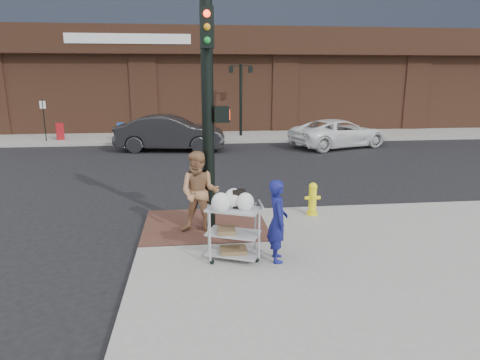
{
  "coord_description": "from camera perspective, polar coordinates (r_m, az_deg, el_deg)",
  "views": [
    {
      "loc": [
        -0.87,
        -8.51,
        3.51
      ],
      "look_at": [
        0.19,
        0.69,
        1.25
      ],
      "focal_mm": 32.0,
      "sensor_mm": 36.0,
      "label": 1
    }
  ],
  "objects": [
    {
      "name": "ground",
      "position": [
        9.25,
        -0.67,
        -8.59
      ],
      "size": [
        220.0,
        220.0,
        0.0
      ],
      "primitive_type": "plane",
      "color": "black",
      "rests_on": "ground"
    },
    {
      "name": "sidewalk_far",
      "position": [
        42.8,
        11.8,
        8.83
      ],
      "size": [
        65.0,
        36.0,
        0.15
      ],
      "primitive_type": "cube",
      "color": "gray",
      "rests_on": "ground"
    },
    {
      "name": "brick_curb_ramp",
      "position": [
        9.99,
        -4.65,
        -5.94
      ],
      "size": [
        2.8,
        2.4,
        0.01
      ],
      "primitive_type": "cube",
      "color": "#512E26",
      "rests_on": "sidewalk_near"
    },
    {
      "name": "lamp_post",
      "position": [
        24.69,
        0.11,
        11.65
      ],
      "size": [
        1.32,
        0.22,
        4.0
      ],
      "color": "black",
      "rests_on": "sidewalk_far"
    },
    {
      "name": "parking_sign",
      "position": [
        24.82,
        -24.65,
        7.26
      ],
      "size": [
        0.05,
        0.05,
        2.2
      ],
      "primitive_type": "cylinder",
      "color": "black",
      "rests_on": "sidewalk_far"
    },
    {
      "name": "traffic_signal_pole",
      "position": [
        9.32,
        -4.18,
        9.5
      ],
      "size": [
        0.61,
        0.51,
        5.0
      ],
      "color": "black",
      "rests_on": "sidewalk_near"
    },
    {
      "name": "woman_blue",
      "position": [
        7.91,
        5.03,
        -5.43
      ],
      "size": [
        0.4,
        0.58,
        1.55
      ],
      "primitive_type": "imported",
      "rotation": [
        0.0,
        0.0,
        1.52
      ],
      "color": "navy",
      "rests_on": "sidewalk_near"
    },
    {
      "name": "pedestrian_tan",
      "position": [
        9.28,
        -5.41,
        -1.7
      ],
      "size": [
        1.01,
        0.87,
        1.81
      ],
      "primitive_type": "imported",
      "rotation": [
        0.0,
        0.0,
        -0.23
      ],
      "color": "#A2724C",
      "rests_on": "sidewalk_near"
    },
    {
      "name": "sedan_dark",
      "position": [
        20.84,
        -9.27,
        6.19
      ],
      "size": [
        5.31,
        2.44,
        1.69
      ],
      "primitive_type": "imported",
      "rotation": [
        0.0,
        0.0,
        1.44
      ],
      "color": "black",
      "rests_on": "ground"
    },
    {
      "name": "minivan_white",
      "position": [
        22.17,
        13.06,
        6.09
      ],
      "size": [
        5.54,
        3.91,
        1.4
      ],
      "primitive_type": "imported",
      "rotation": [
        0.0,
        0.0,
        1.92
      ],
      "color": "white",
      "rests_on": "ground"
    },
    {
      "name": "utility_cart",
      "position": [
        7.99,
        -0.89,
        -6.45
      ],
      "size": [
        1.1,
        0.87,
        1.34
      ],
      "color": "#A8A8AD",
      "rests_on": "sidewalk_near"
    },
    {
      "name": "fire_hydrant",
      "position": [
        10.71,
        9.65,
        -2.43
      ],
      "size": [
        0.39,
        0.27,
        0.82
      ],
      "color": "#FFF215",
      "rests_on": "sidewalk_near"
    },
    {
      "name": "newsbox_red",
      "position": [
        25.11,
        -22.88,
        6.0
      ],
      "size": [
        0.48,
        0.46,
        0.91
      ],
      "primitive_type": "cube",
      "rotation": [
        0.0,
        0.0,
        0.37
      ],
      "color": "maroon",
      "rests_on": "sidewalk_far"
    },
    {
      "name": "newsbox_blue",
      "position": [
        23.86,
        -15.56,
        6.25
      ],
      "size": [
        0.46,
        0.43,
        0.93
      ],
      "primitive_type": "cube",
      "rotation": [
        0.0,
        0.0,
        0.21
      ],
      "color": "#1949A3",
      "rests_on": "sidewalk_far"
    }
  ]
}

